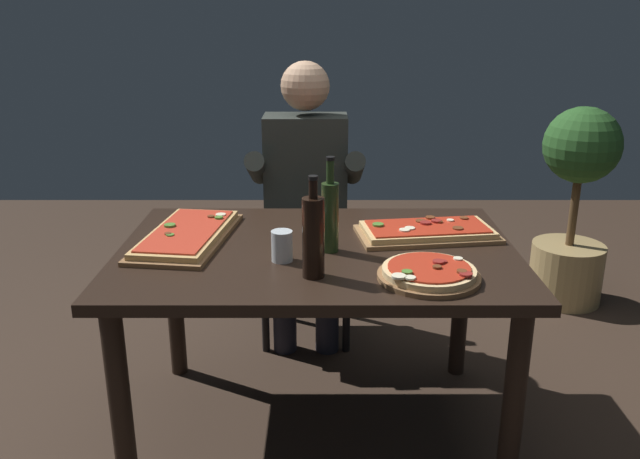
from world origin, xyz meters
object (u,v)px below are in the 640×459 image
Objects in this scene: potted_plant_corner at (578,204)px; oil_bottle_amber at (333,214)px; pizza_rectangular_left at (190,235)px; wine_bottle_dark at (316,236)px; pizza_rectangular_front at (430,231)px; pizza_round_far at (432,273)px; diner_chair at (309,236)px; seated_diner at (309,192)px; tumbler_near_camera at (285,248)px; dining_table at (320,272)px.

oil_bottle_amber is at bearing -137.78° from potted_plant_corner.
wine_bottle_dark reaches higher than pizza_rectangular_left.
pizza_rectangular_front is 0.41m from pizza_round_far.
oil_bottle_amber is 0.98m from diner_chair.
pizza_round_far is (-0.06, -0.41, -0.00)m from pizza_rectangular_front.
pizza_rectangular_left is at bearing -149.46° from potted_plant_corner.
seated_diner reaches higher than pizza_rectangular_front.
seated_diner is (-0.41, 1.02, -0.02)m from pizza_round_far.
pizza_rectangular_front is 0.58m from wine_bottle_dark.
tumbler_near_camera is 1.99m from potted_plant_corner.
diner_chair is at bearing 61.61° from pizza_rectangular_left.
diner_chair is (-0.05, 1.12, -0.39)m from wine_bottle_dark.
seated_diner is at bearing 111.62° from pizza_round_far.
pizza_rectangular_front is at bearing -132.58° from potted_plant_corner.
wine_bottle_dark is (-0.36, 0.02, 0.11)m from pizza_round_far.
wine_bottle_dark is 1.19m from diner_chair.
tumbler_near_camera reaches higher than pizza_round_far.
pizza_rectangular_front is 1.67× the size of pizza_round_far.
oil_bottle_amber reaches higher than wine_bottle_dark.
dining_table is 4.29× the size of wine_bottle_dark.
dining_table is at bearing -85.63° from seated_diner.
wine_bottle_dark is at bearing -36.46° from pizza_rectangular_left.
potted_plant_corner is (1.38, 1.44, -0.31)m from wine_bottle_dark.
seated_diner is at bearing 94.37° from dining_table.
wine_bottle_dark reaches higher than pizza_round_far.
pizza_rectangular_left is at bearing 149.93° from tumbler_near_camera.
pizza_round_far is (0.35, -0.29, 0.12)m from dining_table.
diner_chair is 0.81× the size of potted_plant_corner.
tumbler_near_camera is (0.36, -0.21, 0.03)m from pizza_rectangular_left.
seated_diner is at bearing -90.00° from diner_chair.
oil_bottle_amber is 1.82m from potted_plant_corner.
potted_plant_corner is at bearing 40.42° from dining_table.
wine_bottle_dark is 1.01m from seated_diner.
potted_plant_corner reaches higher than diner_chair.
oil_bottle_amber is at bearing -83.57° from diner_chair.
wine_bottle_dark is at bearing -103.45° from oil_bottle_amber.
oil_bottle_amber is at bearing -39.13° from dining_table.
pizza_round_far is at bearing -39.52° from dining_table.
oil_bottle_amber is 0.21m from tumbler_near_camera.
tumbler_near_camera is at bearing -131.95° from dining_table.
tumbler_near_camera is 0.87m from seated_diner.
pizza_rectangular_front is 0.77m from seated_diner.
pizza_rectangular_front is at bearing 81.95° from pizza_round_far.
dining_table is at bearing 140.48° from pizza_round_far.
dining_table is 0.22m from tumbler_near_camera.
tumbler_near_camera reaches higher than dining_table.
oil_bottle_amber is 0.38× the size of diner_chair.
tumbler_near_camera is (-0.11, 0.14, -0.09)m from wine_bottle_dark.
diner_chair reaches higher than pizza_rectangular_left.
dining_table is at bearing -163.83° from pizza_rectangular_front.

